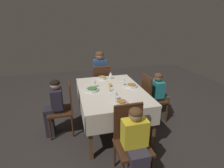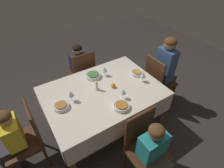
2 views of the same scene
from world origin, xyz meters
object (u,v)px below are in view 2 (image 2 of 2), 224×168
object	(u,v)px
chair_north	(144,145)
chair_east	(27,137)
bowl_north	(122,106)
person_adult_denim	(166,68)
bowl_west	(137,73)
candle_centerpiece	(97,86)
chair_south	(83,73)
person_child_dark	(79,67)
person_child_yellow	(10,142)
orange_fruit	(113,85)
dining_table	(103,95)
person_child_teal	(155,157)
wine_glass_north	(123,92)
wine_glass_east	(71,94)
chair_west	(158,80)
bowl_east	(61,106)
bowl_south	(93,75)
wine_glass_south	(105,69)
wine_glass_west	(143,75)

from	to	relation	value
chair_north	chair_east	bearing A→B (deg)	142.73
bowl_north	person_adult_denim	bearing A→B (deg)	-162.21
chair_north	bowl_west	xyz separation A→B (m)	(-0.56, -0.87, 0.28)
bowl_north	candle_centerpiece	xyz separation A→B (m)	(0.09, -0.45, 0.04)
chair_south	person_child_dark	xyz separation A→B (m)	(0.00, -0.17, 0.04)
person_child_yellow	candle_centerpiece	bearing A→B (deg)	92.02
chair_east	person_adult_denim	distance (m)	2.26
person_child_dark	orange_fruit	xyz separation A→B (m)	(-0.09, 1.03, 0.25)
dining_table	person_child_teal	distance (m)	1.02
person_child_dark	bowl_west	size ratio (longest dim) A/B	5.83
person_child_dark	orange_fruit	world-z (taller)	person_child_dark
person_child_yellow	wine_glass_north	size ratio (longest dim) A/B	6.75
chair_east	person_child_dark	xyz separation A→B (m)	(-1.12, -0.99, 0.04)
wine_glass_east	chair_west	bearing A→B (deg)	177.72
chair_east	bowl_west	world-z (taller)	chair_east
bowl_east	bowl_south	bearing A→B (deg)	-151.02
candle_centerpiece	bowl_south	bearing A→B (deg)	-108.50
dining_table	chair_east	distance (m)	1.06
bowl_south	chair_west	bearing A→B (deg)	160.75
chair_west	orange_fruit	xyz separation A→B (m)	(0.90, 0.00, 0.28)
bowl_north	chair_west	bearing A→B (deg)	-159.67
wine_glass_north	person_child_dark	bearing A→B (deg)	-86.62
wine_glass_south	candle_centerpiece	world-z (taller)	candle_centerpiece
bowl_south	person_child_yellow	bearing A→B (deg)	14.24
person_child_teal	candle_centerpiece	bearing A→B (deg)	96.32
bowl_west	wine_glass_south	bearing A→B (deg)	-28.99
bowl_east	dining_table	bearing A→B (deg)	-179.31
dining_table	bowl_east	bearing A→B (deg)	0.69
candle_centerpiece	wine_glass_east	bearing A→B (deg)	2.67
bowl_west	orange_fruit	distance (m)	0.47
chair_west	chair_south	size ratio (longest dim) A/B	1.00
wine_glass_east	bowl_south	distance (m)	0.55
person_child_dark	candle_centerpiece	distance (m)	1.00
wine_glass_south	chair_south	bearing A→B (deg)	-77.10
chair_east	wine_glass_south	xyz separation A→B (m)	(-1.25, -0.26, 0.36)
chair_north	bowl_east	distance (m)	1.08
chair_east	wine_glass_south	world-z (taller)	chair_east
wine_glass_south	person_child_dark	bearing A→B (deg)	-80.08
chair_west	wine_glass_south	distance (m)	0.97
bowl_south	orange_fruit	size ratio (longest dim) A/B	3.47
chair_north	person_child_dark	world-z (taller)	person_child_dark
candle_centerpiece	wine_glass_south	bearing A→B (deg)	-139.62
wine_glass_north	candle_centerpiece	bearing A→B (deg)	-58.18
bowl_north	wine_glass_south	bearing A→B (deg)	-103.60
chair_east	orange_fruit	size ratio (longest dim) A/B	14.91
chair_east	wine_glass_south	bearing A→B (deg)	101.67
wine_glass_north	wine_glass_south	size ratio (longest dim) A/B	0.96
dining_table	wine_glass_west	xyz separation A→B (m)	(-0.58, 0.14, 0.20)
bowl_east	wine_glass_south	size ratio (longest dim) A/B	1.18
person_child_yellow	wine_glass_west	size ratio (longest dim) A/B	6.59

